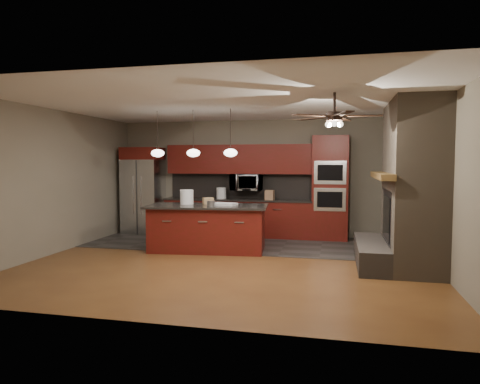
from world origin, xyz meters
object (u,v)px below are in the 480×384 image
(white_bucket, at_px, (187,197))
(paint_can, at_px, (211,204))
(refrigerator, at_px, (143,190))
(oven_tower, at_px, (330,188))
(cardboard_box, at_px, (208,201))
(paint_tray, at_px, (224,204))
(counter_box, at_px, (270,195))
(kitchen_island, at_px, (208,228))
(counter_bucket, at_px, (221,193))
(microwave, at_px, (246,182))

(white_bucket, bearing_deg, paint_can, -28.74)
(refrigerator, xyz_separation_m, paint_can, (2.37, -1.96, -0.10))
(white_bucket, xyz_separation_m, paint_can, (0.62, -0.34, -0.09))
(refrigerator, bearing_deg, oven_tower, 0.92)
(refrigerator, bearing_deg, cardboard_box, -34.71)
(paint_tray, relative_size, counter_box, 2.06)
(oven_tower, relative_size, cardboard_box, 11.68)
(oven_tower, height_order, kitchen_island, oven_tower)
(oven_tower, height_order, counter_bucket, oven_tower)
(white_bucket, xyz_separation_m, cardboard_box, (0.42, 0.12, -0.08))
(kitchen_island, bearing_deg, counter_box, 54.52)
(cardboard_box, height_order, counter_box, counter_box)
(counter_bucket, bearing_deg, refrigerator, -177.69)
(microwave, bearing_deg, kitchen_island, -102.21)
(paint_tray, bearing_deg, counter_box, 78.78)
(oven_tower, height_order, counter_box, oven_tower)
(oven_tower, xyz_separation_m, white_bucket, (-2.85, -1.70, -0.12))
(paint_can, height_order, cardboard_box, cardboard_box)
(refrigerator, relative_size, cardboard_box, 10.52)
(kitchen_island, bearing_deg, microwave, 71.61)
(microwave, relative_size, cardboard_box, 3.59)
(refrigerator, xyz_separation_m, paint_tray, (2.56, -1.68, -0.13))
(oven_tower, bearing_deg, paint_tray, -139.31)
(white_bucket, relative_size, paint_tray, 0.64)
(oven_tower, distance_m, paint_can, 3.03)
(cardboard_box, distance_m, counter_box, 1.85)
(oven_tower, relative_size, white_bucket, 8.10)
(kitchen_island, distance_m, paint_can, 0.58)
(refrigerator, relative_size, paint_can, 13.19)
(oven_tower, xyz_separation_m, counter_bucket, (-2.59, 0.01, -0.16))
(microwave, xyz_separation_m, kitchen_island, (-0.40, -1.86, -0.84))
(white_bucket, bearing_deg, oven_tower, 30.75)
(microwave, distance_m, paint_can, 2.14)
(kitchen_island, height_order, counter_box, counter_box)
(microwave, distance_m, refrigerator, 2.64)
(kitchen_island, bearing_deg, refrigerator, 135.96)
(counter_bucket, bearing_deg, white_bucket, -98.90)
(cardboard_box, bearing_deg, refrigerator, 114.20)
(white_bucket, bearing_deg, kitchen_island, -12.35)
(oven_tower, bearing_deg, counter_box, -178.25)
(microwave, bearing_deg, paint_can, -96.97)
(microwave, relative_size, refrigerator, 0.34)
(oven_tower, bearing_deg, counter_bucket, 179.84)
(oven_tower, relative_size, kitchen_island, 0.95)
(kitchen_island, bearing_deg, oven_tower, 30.97)
(oven_tower, height_order, cardboard_box, oven_tower)
(paint_can, xyz_separation_m, cardboard_box, (-0.20, 0.46, 0.01))
(refrigerator, bearing_deg, counter_box, 0.56)
(kitchen_island, xyz_separation_m, paint_tray, (0.34, 0.05, 0.48))
(paint_can, distance_m, counter_box, 2.17)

